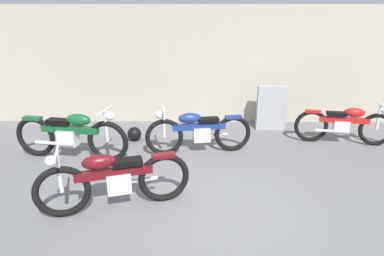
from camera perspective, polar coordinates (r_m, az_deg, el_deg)
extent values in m
plane|color=slate|center=(4.60, 4.47, -14.18)|extent=(40.00, 40.00, 0.00)
cube|color=#B2A893|center=(7.97, 2.85, 10.97)|extent=(18.00, 0.30, 2.76)
cube|color=#9E9EA3|center=(7.69, 13.80, 3.45)|extent=(0.67, 0.23, 1.01)
sphere|color=black|center=(6.97, -10.13, -1.02)|extent=(0.30, 0.30, 0.30)
torus|color=black|center=(6.10, -4.90, -1.63)|extent=(0.72, 0.20, 0.72)
torus|color=black|center=(6.32, 7.18, -0.97)|extent=(0.72, 0.20, 0.72)
cube|color=silver|center=(6.18, 1.70, -1.11)|extent=(0.34, 0.24, 0.28)
cube|color=navy|center=(6.12, 1.26, 0.25)|extent=(1.01, 0.26, 0.12)
ellipsoid|color=navy|center=(6.04, -0.38, 1.75)|extent=(0.46, 0.26, 0.20)
cube|color=black|center=(6.11, 2.90, 1.46)|extent=(0.42, 0.24, 0.08)
cube|color=navy|center=(6.21, 7.31, 1.92)|extent=(0.33, 0.17, 0.06)
cylinder|color=silver|center=(6.01, -4.97, 0.78)|extent=(0.06, 0.06, 0.54)
cylinder|color=silver|center=(5.93, -5.05, 3.25)|extent=(0.13, 0.57, 0.04)
sphere|color=silver|center=(5.96, -5.77, 2.31)|extent=(0.14, 0.14, 0.14)
cylinder|color=silver|center=(6.35, 3.25, -1.23)|extent=(0.69, 0.17, 0.06)
torus|color=black|center=(4.59, -21.93, -10.41)|extent=(0.72, 0.30, 0.73)
torus|color=black|center=(4.62, -4.95, -8.72)|extent=(0.72, 0.30, 0.73)
cube|color=silver|center=(4.55, -12.77, -9.38)|extent=(0.36, 0.29, 0.28)
cube|color=#590F14|center=(4.47, -13.56, -7.65)|extent=(1.01, 0.40, 0.12)
ellipsoid|color=#590F14|center=(4.40, -16.09, -5.78)|extent=(0.48, 0.32, 0.20)
cube|color=black|center=(4.43, -11.36, -5.91)|extent=(0.43, 0.29, 0.08)
cube|color=#590F14|center=(4.48, -5.07, -4.88)|extent=(0.34, 0.21, 0.06)
cylinder|color=silver|center=(4.47, -22.36, -7.33)|extent=(0.06, 0.06, 0.55)
cylinder|color=silver|center=(4.36, -22.82, -4.09)|extent=(0.21, 0.56, 0.04)
sphere|color=silver|center=(4.41, -23.68, -5.38)|extent=(0.14, 0.14, 0.14)
cylinder|color=silver|center=(4.70, -10.37, -9.19)|extent=(0.69, 0.27, 0.06)
torus|color=black|center=(7.53, 29.71, -0.25)|extent=(0.69, 0.20, 0.68)
torus|color=black|center=(7.20, 20.24, 0.34)|extent=(0.69, 0.20, 0.68)
cube|color=silver|center=(7.32, 24.75, 0.20)|extent=(0.33, 0.23, 0.26)
cube|color=#B21919|center=(7.29, 25.27, 1.29)|extent=(0.96, 0.25, 0.11)
ellipsoid|color=#B21919|center=(7.29, 26.73, 2.46)|extent=(0.44, 0.25, 0.19)
cube|color=black|center=(7.21, 24.12, 2.29)|extent=(0.40, 0.23, 0.07)
cube|color=#B21919|center=(7.11, 20.54, 2.76)|extent=(0.31, 0.16, 0.06)
cylinder|color=silver|center=(7.46, 30.04, 1.62)|extent=(0.05, 0.05, 0.51)
cylinder|color=silver|center=(7.40, 30.37, 3.51)|extent=(0.12, 0.54, 0.03)
sphere|color=silver|center=(7.44, 30.78, 2.78)|extent=(0.13, 0.13, 0.13)
cylinder|color=silver|center=(7.19, 23.45, -0.49)|extent=(0.65, 0.17, 0.06)
torus|color=black|center=(6.00, -14.62, -2.32)|extent=(0.78, 0.22, 0.77)
torus|color=black|center=(6.70, -25.85, -1.38)|extent=(0.78, 0.22, 0.77)
cube|color=silver|center=(6.34, -20.99, -1.62)|extent=(0.37, 0.26, 0.30)
cube|color=#145128|center=(6.26, -20.76, -0.20)|extent=(1.09, 0.28, 0.13)
ellipsoid|color=#145128|center=(6.11, -19.42, 1.39)|extent=(0.49, 0.29, 0.21)
cube|color=black|center=(6.31, -22.40, 1.08)|extent=(0.45, 0.26, 0.08)
cube|color=#145128|center=(6.60, -26.30, 1.56)|extent=(0.36, 0.18, 0.06)
cylinder|color=silver|center=(5.90, -14.86, 0.32)|extent=(0.06, 0.06, 0.58)
cylinder|color=silver|center=(5.81, -15.10, 3.04)|extent=(0.14, 0.61, 0.04)
sphere|color=silver|center=(5.81, -14.25, 2.00)|extent=(0.15, 0.15, 0.15)
cylinder|color=silver|center=(6.37, -23.12, -2.50)|extent=(0.74, 0.18, 0.06)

